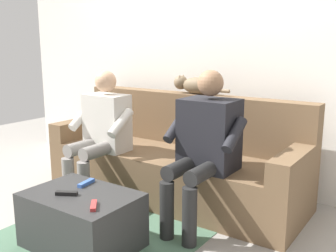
{
  "coord_description": "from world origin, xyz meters",
  "views": [
    {
      "loc": [
        -1.8,
        2.59,
        1.31
      ],
      "look_at": [
        0.0,
        -0.02,
        0.64
      ],
      "focal_mm": 41.68,
      "sensor_mm": 36.0,
      "label": 1
    }
  ],
  "objects_px": {
    "person_left_seated": "(205,141)",
    "remote_blue": "(86,183)",
    "person_right_seated": "(101,129)",
    "coffee_table": "(82,220)",
    "remote_black": "(67,193)",
    "couch": "(176,162)",
    "remote_red": "(94,206)",
    "cat_on_backrest": "(194,85)"
  },
  "relations": [
    {
      "from": "person_left_seated",
      "to": "cat_on_backrest",
      "type": "bearing_deg",
      "value": -52.9
    },
    {
      "from": "remote_blue",
      "to": "remote_black",
      "type": "height_order",
      "value": "same"
    },
    {
      "from": "remote_blue",
      "to": "remote_black",
      "type": "bearing_deg",
      "value": 1.43
    },
    {
      "from": "person_right_seated",
      "to": "cat_on_backrest",
      "type": "xyz_separation_m",
      "value": [
        -0.52,
        -0.66,
        0.35
      ]
    },
    {
      "from": "person_right_seated",
      "to": "coffee_table",
      "type": "bearing_deg",
      "value": 124.88
    },
    {
      "from": "coffee_table",
      "to": "remote_black",
      "type": "distance_m",
      "value": 0.21
    },
    {
      "from": "coffee_table",
      "to": "person_right_seated",
      "type": "distance_m",
      "value": 0.95
    },
    {
      "from": "remote_blue",
      "to": "remote_red",
      "type": "distance_m",
      "value": 0.39
    },
    {
      "from": "coffee_table",
      "to": "person_left_seated",
      "type": "height_order",
      "value": "person_left_seated"
    },
    {
      "from": "person_left_seated",
      "to": "person_right_seated",
      "type": "bearing_deg",
      "value": 2.82
    },
    {
      "from": "remote_black",
      "to": "person_right_seated",
      "type": "bearing_deg",
      "value": -90.22
    },
    {
      "from": "coffee_table",
      "to": "person_left_seated",
      "type": "xyz_separation_m",
      "value": [
        -0.49,
        -0.75,
        0.45
      ]
    },
    {
      "from": "couch",
      "to": "cat_on_backrest",
      "type": "relative_size",
      "value": 4.11
    },
    {
      "from": "person_right_seated",
      "to": "remote_black",
      "type": "distance_m",
      "value": 0.91
    },
    {
      "from": "cat_on_backrest",
      "to": "remote_blue",
      "type": "xyz_separation_m",
      "value": [
        0.12,
        1.22,
        -0.57
      ]
    },
    {
      "from": "couch",
      "to": "remote_red",
      "type": "bearing_deg",
      "value": 100.47
    },
    {
      "from": "person_right_seated",
      "to": "cat_on_backrest",
      "type": "height_order",
      "value": "person_right_seated"
    },
    {
      "from": "person_right_seated",
      "to": "remote_black",
      "type": "xyz_separation_m",
      "value": [
        -0.43,
        0.77,
        -0.22
      ]
    },
    {
      "from": "remote_black",
      "to": "couch",
      "type": "bearing_deg",
      "value": -122.26
    },
    {
      "from": "person_left_seated",
      "to": "remote_blue",
      "type": "xyz_separation_m",
      "value": [
        0.58,
        0.61,
        -0.25
      ]
    },
    {
      "from": "remote_blue",
      "to": "remote_black",
      "type": "relative_size",
      "value": 1.07
    },
    {
      "from": "person_left_seated",
      "to": "person_right_seated",
      "type": "distance_m",
      "value": 0.98
    },
    {
      "from": "person_right_seated",
      "to": "remote_red",
      "type": "xyz_separation_m",
      "value": [
        -0.71,
        0.81,
        -0.23
      ]
    },
    {
      "from": "person_left_seated",
      "to": "person_right_seated",
      "type": "height_order",
      "value": "person_left_seated"
    },
    {
      "from": "couch",
      "to": "person_left_seated",
      "type": "xyz_separation_m",
      "value": [
        -0.49,
        0.36,
        0.33
      ]
    },
    {
      "from": "remote_blue",
      "to": "couch",
      "type": "bearing_deg",
      "value": 166.28
    },
    {
      "from": "remote_blue",
      "to": "remote_red",
      "type": "bearing_deg",
      "value": 44.04
    },
    {
      "from": "couch",
      "to": "remote_red",
      "type": "height_order",
      "value": "couch"
    },
    {
      "from": "person_right_seated",
      "to": "remote_red",
      "type": "height_order",
      "value": "person_right_seated"
    },
    {
      "from": "cat_on_backrest",
      "to": "remote_blue",
      "type": "relative_size",
      "value": 3.7
    },
    {
      "from": "remote_blue",
      "to": "remote_black",
      "type": "distance_m",
      "value": 0.21
    },
    {
      "from": "remote_black",
      "to": "coffee_table",
      "type": "bearing_deg",
      "value": -157.02
    },
    {
      "from": "person_left_seated",
      "to": "remote_blue",
      "type": "height_order",
      "value": "person_left_seated"
    },
    {
      "from": "remote_blue",
      "to": "remote_red",
      "type": "relative_size",
      "value": 1.1
    },
    {
      "from": "cat_on_backrest",
      "to": "remote_blue",
      "type": "height_order",
      "value": "cat_on_backrest"
    },
    {
      "from": "remote_blue",
      "to": "cat_on_backrest",
      "type": "bearing_deg",
      "value": 166.0
    },
    {
      "from": "person_left_seated",
      "to": "remote_red",
      "type": "bearing_deg",
      "value": 72.85
    },
    {
      "from": "cat_on_backrest",
      "to": "remote_red",
      "type": "distance_m",
      "value": 1.58
    },
    {
      "from": "coffee_table",
      "to": "remote_red",
      "type": "height_order",
      "value": "remote_red"
    },
    {
      "from": "person_right_seated",
      "to": "remote_blue",
      "type": "xyz_separation_m",
      "value": [
        -0.4,
        0.57,
        -0.22
      ]
    },
    {
      "from": "couch",
      "to": "remote_black",
      "type": "distance_m",
      "value": 1.18
    },
    {
      "from": "couch",
      "to": "coffee_table",
      "type": "relative_size",
      "value": 3.15
    }
  ]
}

